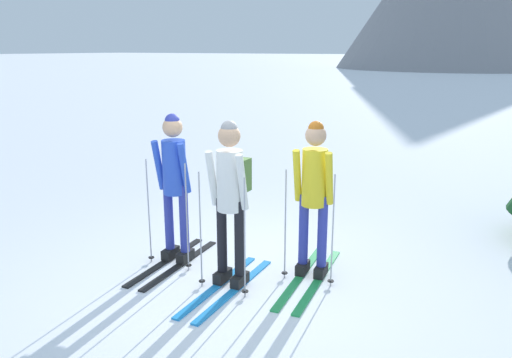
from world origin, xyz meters
The scene contains 4 objects.
ground_plane centered at (0.00, 0.00, 0.00)m, with size 400.00×400.00×0.00m, color white.
skier_in_blue centered at (-0.92, 0.06, 1.02)m, with size 0.61×1.58×1.83m.
skier_in_white centered at (0.00, -0.13, 1.05)m, with size 0.61×1.65×1.84m.
skier_in_yellow centered at (0.69, 0.53, 1.02)m, with size 0.61×1.75×1.80m.
Camera 1 is at (2.81, -4.44, 2.56)m, focal length 35.20 mm.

